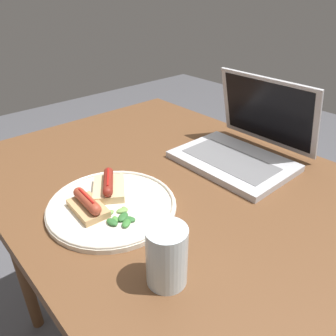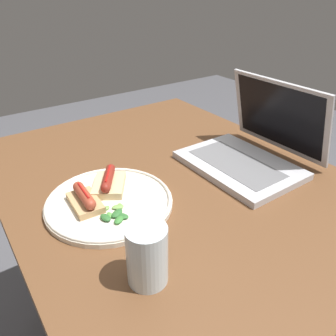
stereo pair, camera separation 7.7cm
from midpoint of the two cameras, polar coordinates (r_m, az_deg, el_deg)
desk at (r=0.91m, az=2.48°, el=-5.40°), size 1.02×0.81×0.77m
laptop at (r=0.93m, az=16.49°, el=2.88°), size 0.31×0.28×0.22m
plate at (r=0.75m, az=-7.29°, el=-5.91°), size 0.29×0.29×0.02m
sausage_toast_left at (r=0.73m, az=-11.41°, el=-5.44°), size 0.10×0.06×0.04m
sausage_toast_middle at (r=0.78m, az=-7.53°, el=-2.60°), size 0.12×0.12×0.04m
salad_pile at (r=0.70m, az=-6.16°, el=-8.09°), size 0.08×0.06×0.01m
drinking_glass at (r=0.55m, az=0.46°, el=-15.06°), size 0.07×0.07×0.11m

